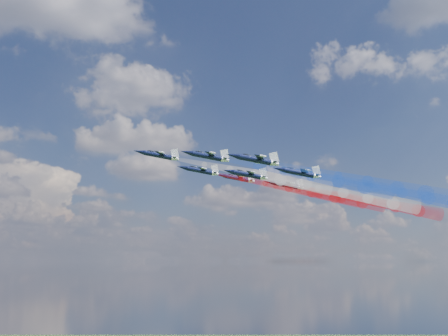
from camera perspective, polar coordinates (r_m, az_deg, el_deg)
name	(u,v)px	position (r m, az deg, el deg)	size (l,w,h in m)	color
jet_lead	(158,155)	(137.65, -7.50, 1.44)	(10.26, 12.82, 3.42)	black
trail_lead	(255,174)	(138.02, 3.60, -0.69)	(4.27, 42.99, 4.27)	white
jet_inner_left	(207,156)	(126.58, -1.93, 1.35)	(10.26, 12.82, 3.42)	black
trail_inner_left	(311,176)	(129.74, 9.93, -0.94)	(4.27, 42.99, 4.27)	blue
jet_inner_right	(200,171)	(148.05, -2.78, -0.31)	(10.26, 12.82, 3.42)	black
trail_inner_right	(289,188)	(150.57, 7.43, -2.25)	(4.27, 42.99, 4.27)	red
jet_outer_left	(255,160)	(116.27, 3.57, 0.95)	(10.26, 12.82, 3.42)	black
trail_outer_left	(368,182)	(122.18, 16.11, -1.49)	(4.27, 42.99, 4.27)	blue
jet_center_third	(247,175)	(136.61, 2.66, -0.76)	(10.26, 12.82, 3.42)	black
trail_center_third	(343,193)	(141.83, 13.47, -2.80)	(4.27, 42.99, 4.27)	white
jet_outer_right	(237,178)	(159.36, 1.49, -1.17)	(10.26, 12.82, 3.42)	black
trail_outer_right	(319,194)	(163.73, 10.85, -2.94)	(4.27, 42.99, 4.27)	red
jet_rear_left	(299,173)	(128.19, 8.58, -0.56)	(10.26, 12.82, 3.42)	black
trail_rear_left	(402,193)	(136.14, 19.67, -2.68)	(4.27, 42.99, 4.27)	blue
jet_rear_right	(285,185)	(150.94, 7.04, -1.94)	(10.26, 12.82, 3.42)	black
trail_rear_right	(373,202)	(157.96, 16.63, -3.71)	(4.27, 42.99, 4.27)	red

